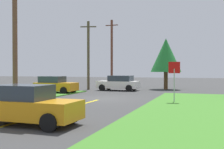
% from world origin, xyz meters
% --- Properties ---
extents(ground_plane, '(120.00, 120.00, 0.00)m').
position_xyz_m(ground_plane, '(0.00, 0.00, 0.00)').
color(ground_plane, '#3D3D3D').
extents(lane_stripe_center, '(0.20, 14.00, 0.01)m').
position_xyz_m(lane_stripe_center, '(0.00, -8.00, 0.01)').
color(lane_stripe_center, yellow).
rests_on(lane_stripe_center, ground).
extents(stop_sign, '(0.77, 0.11, 2.78)m').
position_xyz_m(stop_sign, '(5.56, -0.96, 1.96)').
color(stop_sign, '#9EA0A8').
rests_on(stop_sign, ground).
extents(car_approaching_junction, '(4.47, 2.29, 1.62)m').
position_xyz_m(car_approaching_junction, '(-1.29, 8.46, 0.81)').
color(car_approaching_junction, white).
rests_on(car_approaching_junction, ground).
extents(car_behind_on_main_road, '(3.95, 1.98, 1.62)m').
position_xyz_m(car_behind_on_main_road, '(0.82, -10.55, 0.80)').
color(car_behind_on_main_road, orange).
rests_on(car_behind_on_main_road, ground).
extents(parked_car_near_building, '(3.97, 2.10, 1.62)m').
position_xyz_m(parked_car_near_building, '(-6.10, 3.31, 0.80)').
color(parked_car_near_building, orange).
rests_on(parked_car_near_building, ground).
extents(utility_pole_near, '(1.79, 0.45, 8.74)m').
position_xyz_m(utility_pole_near, '(-5.40, -3.46, 4.46)').
color(utility_pole_near, brown).
rests_on(utility_pole_near, ground).
extents(utility_pole_mid, '(1.78, 0.55, 7.67)m').
position_xyz_m(utility_pole_mid, '(-4.90, 8.52, 3.96)').
color(utility_pole_mid, brown).
rests_on(utility_pole_mid, ground).
extents(utility_pole_far, '(1.80, 0.33, 9.17)m').
position_xyz_m(utility_pole_far, '(-4.84, 16.51, 4.68)').
color(utility_pole_far, brown).
rests_on(utility_pole_far, ground).
extents(oak_tree_left, '(3.47, 3.47, 5.82)m').
position_xyz_m(oak_tree_left, '(3.27, 11.81, 3.88)').
color(oak_tree_left, brown).
rests_on(oak_tree_left, ground).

